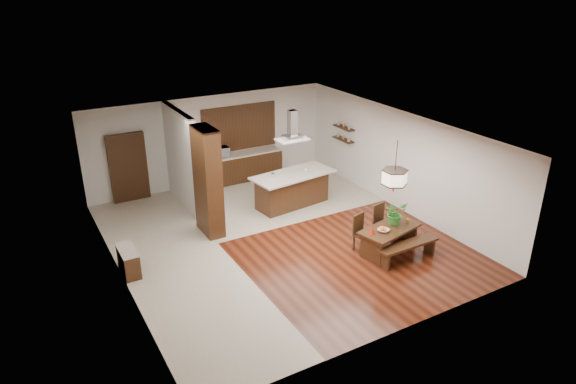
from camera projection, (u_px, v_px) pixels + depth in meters
room_shell at (277, 164)px, 12.67m from camera, size 9.00×9.04×2.92m
tile_hallway at (177, 265)px, 12.23m from camera, size 2.50×9.00×0.01m
tile_kitchen at (275, 195)px, 16.05m from camera, size 5.50×4.00×0.01m
soffit_band at (277, 132)px, 12.35m from camera, size 8.00×9.00×0.02m
partition_pier at (208, 182)px, 13.23m from camera, size 0.45×1.00×2.90m
partition_stub at (181, 158)px, 14.91m from camera, size 0.18×2.40×2.90m
hallway_console at (129, 261)px, 11.78m from camera, size 0.37×0.88×0.63m
hallway_doorway at (128, 168)px, 15.35m from camera, size 1.10×0.20×2.10m
rear_counter at (244, 166)px, 17.10m from camera, size 2.60×0.62×0.95m
kitchen_window at (239, 127)px, 16.81m from camera, size 2.60×0.08×1.50m
shelf_lower at (343, 139)px, 16.77m from camera, size 0.26×0.90×0.04m
shelf_upper at (344, 128)px, 16.62m from camera, size 0.26×0.90×0.04m
dining_table at (389, 234)px, 12.64m from camera, size 1.72×1.11×0.66m
dining_bench at (408, 252)px, 12.35m from camera, size 1.64×0.38×0.46m
dining_chair_left at (364, 233)px, 12.73m from camera, size 0.51×0.51×0.94m
dining_chair_right at (384, 223)px, 13.21m from camera, size 0.51×0.51×0.97m
pendant_lantern at (395, 167)px, 11.95m from camera, size 0.64×0.64×1.31m
foliage_plant at (395, 213)px, 12.65m from camera, size 0.57×0.50×0.60m
fruit_bowl at (383, 230)px, 12.37m from camera, size 0.36×0.36×0.07m
napkin_cone at (372, 230)px, 12.24m from camera, size 0.16×0.16×0.22m
gold_ornament at (408, 221)px, 12.81m from camera, size 0.08×0.08×0.10m
kitchen_island at (292, 189)px, 15.20m from camera, size 2.58×1.38×1.02m
range_hood at (292, 125)px, 14.44m from camera, size 0.90×0.55×0.87m
island_cup at (306, 170)px, 15.11m from camera, size 0.13×0.13×0.09m
microwave at (220, 152)px, 16.50m from camera, size 0.58×0.40×0.31m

